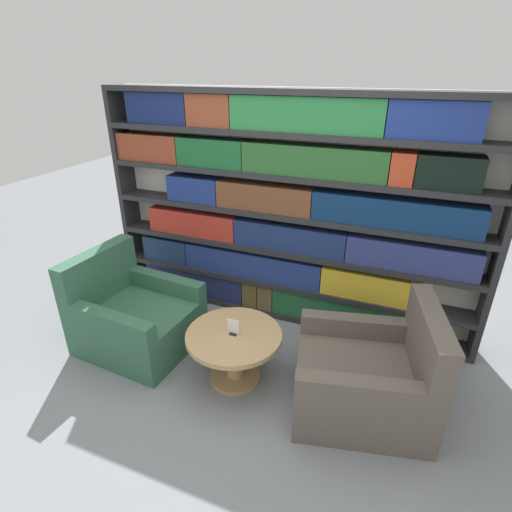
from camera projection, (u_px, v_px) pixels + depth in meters
The scene contains 6 objects.
ground_plane at pixel (227, 400), 3.04m from camera, with size 14.00×14.00×0.00m, color gray.
bookshelf at pixel (285, 213), 3.67m from camera, with size 3.55×0.30×2.14m.
armchair_left at pixel (134, 317), 3.55m from camera, with size 0.98×0.88×0.85m.
armchair_right at pixel (369, 378), 2.86m from camera, with size 1.09×1.00×0.85m.
coffee_table at pixel (234, 347), 3.12m from camera, with size 0.74×0.74×0.44m.
table_sign at pixel (234, 328), 3.04m from camera, with size 0.09×0.06×0.12m.
Camera 1 is at (1.06, -2.01, 2.30)m, focal length 28.00 mm.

